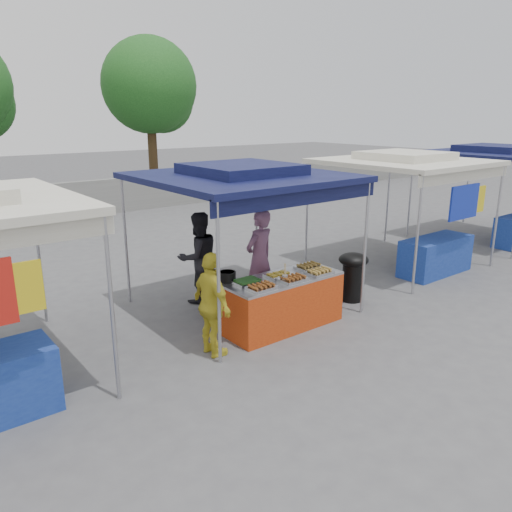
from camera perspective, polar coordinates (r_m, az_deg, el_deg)
ground_plane at (r=8.39m, az=2.55°, el=-7.81°), size 80.00×80.00×0.00m
back_wall at (r=17.77m, az=-21.26°, el=5.87°), size 40.00×0.25×1.20m
main_canopy at (r=8.50m, az=-1.55°, el=9.13°), size 3.20×3.20×2.57m
neighbor_stall_right at (r=11.60m, az=17.99°, el=6.36°), size 3.20×3.20×2.57m
neighbor_stall_far at (r=15.06m, az=26.72°, el=7.49°), size 3.20×3.20×2.57m
tree_2 at (r=20.77m, az=-11.78°, el=18.10°), size 3.67×3.64×6.25m
vendor_table at (r=8.16m, az=3.04°, el=-5.29°), size 2.00×0.80×0.85m
food_tray_fl at (r=7.45m, az=0.65°, el=-3.61°), size 0.42×0.30×0.07m
food_tray_fm at (r=7.83m, az=4.22°, el=-2.66°), size 0.42×0.30×0.07m
food_tray_fr at (r=8.22m, az=7.23°, el=-1.85°), size 0.42×0.30×0.07m
food_tray_bl at (r=7.70m, az=-1.00°, el=-2.95°), size 0.42×0.30×0.07m
food_tray_bm at (r=8.03m, az=2.56°, el=-2.16°), size 0.42×0.30×0.07m
food_tray_br at (r=8.48m, az=6.00°, el=-1.24°), size 0.42×0.30×0.07m
cooking_pot at (r=7.80m, az=-3.33°, el=-2.36°), size 0.27×0.27×0.16m
skewer_cup at (r=7.78m, az=3.32°, el=-2.60°), size 0.09×0.09×0.11m
wok_burner at (r=9.41m, az=11.01°, el=-1.86°), size 0.55×0.55×0.93m
crate_left at (r=8.64m, az=-2.00°, el=-6.06°), size 0.47×0.33×0.28m
crate_right at (r=8.93m, az=2.82°, el=-5.27°), size 0.50×0.35×0.30m
crate_stacked at (r=8.83m, az=2.85°, el=-3.49°), size 0.48×0.33×0.29m
vendor_woman at (r=8.94m, az=0.41°, el=-0.25°), size 0.72×0.54×1.77m
helper_man at (r=9.18m, az=-6.58°, el=-0.18°), size 0.84×0.66×1.69m
customer_person at (r=7.13m, az=-5.04°, el=-5.59°), size 0.42×0.92×1.54m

